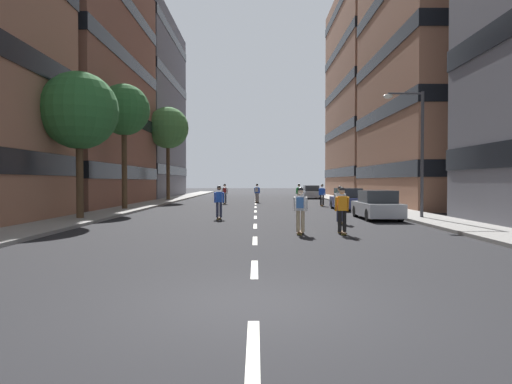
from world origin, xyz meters
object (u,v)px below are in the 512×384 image
street_tree_mid (168,128)px  skater_1 (323,194)px  parked_car_near (312,192)px  skater_6 (220,200)px  skater_5 (301,207)px  parked_car_mid (348,200)px  skater_0 (343,208)px  skater_2 (257,192)px  skater_7 (300,193)px  skater_3 (341,203)px  parked_car_far (378,206)px  skater_4 (225,192)px  street_tree_near (125,111)px  streetlamp_right (416,140)px  street_tree_far (80,111)px

street_tree_mid → skater_1: size_ratio=5.28×
parked_car_near → skater_6: (-8.33, -28.89, 0.29)m
parked_car_near → skater_5: bearing=-97.5°
parked_car_mid → skater_1: bearing=102.3°
parked_car_mid → skater_1: size_ratio=2.47×
street_tree_mid → skater_0: (12.20, -29.51, -6.41)m
skater_2 → skater_5: 25.62m
parked_car_near → skater_2: size_ratio=2.47×
parked_car_near → skater_5: 36.13m
skater_0 → skater_7: (0.61, 23.80, 0.00)m
skater_0 → skater_3: 4.47m
skater_7 → parked_car_far: bearing=-81.5°
skater_2 → parked_car_far: bearing=-71.4°
skater_4 → skater_5: bearing=-79.2°
street_tree_near → street_tree_mid: street_tree_mid is taller
parked_car_far → streetlamp_right: 3.93m
street_tree_mid → parked_car_near: bearing=22.3°
skater_2 → skater_5: same height
street_tree_near → skater_4: 12.48m
parked_car_mid → parked_car_far: (0.00, -7.76, 0.00)m
parked_car_mid → streetlamp_right: streetlamp_right is taller
parked_car_far → street_tree_mid: (-15.33, 22.62, 6.69)m
skater_1 → skater_4: (-8.07, 3.59, 0.03)m
parked_car_mid → parked_car_far: 7.76m
street_tree_mid → skater_6: (7.01, -22.58, -6.41)m
street_tree_far → skater_7: (12.81, 17.74, -4.57)m
skater_5 → skater_6: bearing=117.6°
street_tree_far → skater_2: bearing=65.1°
parked_car_near → skater_7: bearing=-101.9°
parked_car_mid → skater_6: skater_6 is taller
parked_car_far → skater_4: 18.66m
street_tree_mid → skater_6: size_ratio=5.28×
skater_0 → skater_3: (0.73, 4.41, 0.00)m
skater_4 → streetlamp_right: bearing=-56.4°
parked_car_far → skater_7: bearing=98.5°
street_tree_far → streetlamp_right: size_ratio=1.14×
parked_car_mid → street_tree_far: size_ratio=0.60×
street_tree_mid → skater_1: 18.53m
parked_car_near → skater_3: bearing=-94.4°
streetlamp_right → skater_2: streetlamp_right is taller
street_tree_mid → parked_car_far: bearing=-55.9°
skater_6 → parked_car_mid: bearing=42.9°
parked_car_near → skater_6: bearing=-106.1°
skater_7 → skater_4: bearing=-174.5°
skater_0 → parked_car_far: bearing=65.6°
skater_4 → skater_3: bearing=-70.3°
skater_0 → skater_1: 19.68m
street_tree_mid → skater_1: bearing=-34.9°
skater_1 → skater_7: 4.47m
parked_car_mid → skater_6: size_ratio=2.47×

